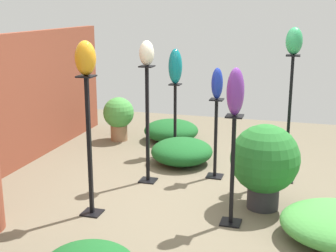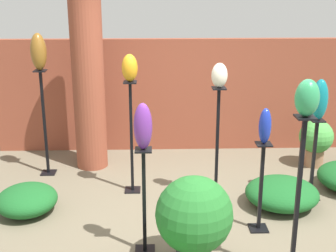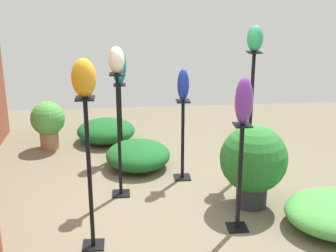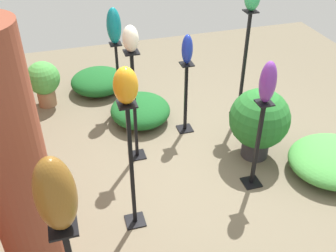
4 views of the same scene
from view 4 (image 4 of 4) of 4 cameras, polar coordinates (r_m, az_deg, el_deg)
ground_plane at (r=4.81m, az=3.62°, el=-6.01°), size 8.00×8.00×0.00m
brick_pillar at (r=2.90m, az=-20.43°, el=-9.42°), size 0.44×0.44×2.44m
pedestal_jade at (r=5.45m, az=10.89°, el=7.86°), size 0.20×0.20×1.54m
pedestal_violet at (r=4.38m, az=12.75°, el=-3.28°), size 0.20×0.20×1.10m
pedestal_amber at (r=3.74m, az=-5.27°, el=-6.84°), size 0.20×0.20×1.44m
pedestal_teal at (r=5.71m, az=-7.22°, el=6.66°), size 0.20×0.20×1.02m
pedestal_cobalt at (r=5.18m, az=2.58°, el=3.62°), size 0.20×0.20×1.00m
pedestal_ivory at (r=4.60m, az=-4.84°, el=2.03°), size 0.20×0.20×1.42m
art_vase_bronze at (r=2.11m, az=-16.00°, el=-9.57°), size 0.21×0.22×0.49m
art_vase_violet at (r=3.93m, az=14.28°, el=6.17°), size 0.17×0.17×0.45m
art_vase_amber at (r=3.19m, az=-6.17°, el=5.85°), size 0.19×0.21×0.33m
art_vase_teal at (r=5.38m, az=-7.86°, el=14.20°), size 0.19×0.20×0.49m
art_vase_cobalt at (r=4.84m, az=2.81°, el=11.06°), size 0.13×0.14×0.38m
art_vase_ivory at (r=4.18m, az=-5.46°, el=12.51°), size 0.19×0.17×0.29m
potted_plant_front_right at (r=6.04m, az=-17.62°, el=6.30°), size 0.49×0.49×0.69m
potted_plant_front_left at (r=4.80m, az=13.09°, el=0.78°), size 0.73×0.73×0.91m
foliage_bed_east at (r=5.53m, az=-4.03°, el=2.31°), size 0.88×0.84×0.33m
foliage_bed_center at (r=6.35m, az=-10.07°, el=6.43°), size 0.85×0.86×0.33m
foliage_bed_rear at (r=5.05m, az=23.04°, el=-4.63°), size 0.99×1.11×0.32m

